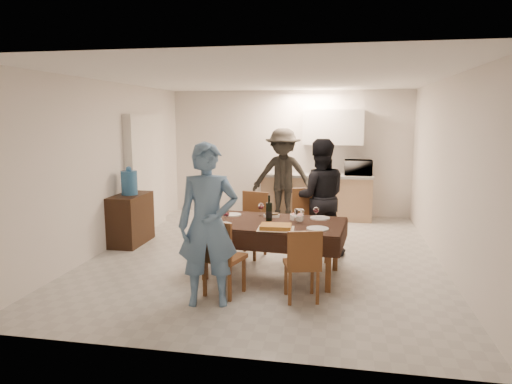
# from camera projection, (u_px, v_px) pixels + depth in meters

# --- Properties ---
(floor) EXTENTS (5.00, 6.00, 0.02)m
(floor) POSITION_uv_depth(u_px,v_px,m) (266.00, 255.00, 6.89)
(floor) COLOR #A0A09B
(floor) RESTS_ON ground
(ceiling) EXTENTS (5.00, 6.00, 0.02)m
(ceiling) POSITION_uv_depth(u_px,v_px,m) (267.00, 78.00, 6.47)
(ceiling) COLOR white
(ceiling) RESTS_ON wall_back
(wall_back) EXTENTS (5.00, 0.02, 2.60)m
(wall_back) POSITION_uv_depth(u_px,v_px,m) (289.00, 153.00, 9.59)
(wall_back) COLOR silver
(wall_back) RESTS_ON floor
(wall_front) EXTENTS (5.00, 0.02, 2.60)m
(wall_front) POSITION_uv_depth(u_px,v_px,m) (209.00, 210.00, 3.77)
(wall_front) COLOR silver
(wall_front) RESTS_ON floor
(wall_left) EXTENTS (0.02, 6.00, 2.60)m
(wall_left) POSITION_uv_depth(u_px,v_px,m) (109.00, 166.00, 7.13)
(wall_left) COLOR silver
(wall_left) RESTS_ON floor
(wall_right) EXTENTS (0.02, 6.00, 2.60)m
(wall_right) POSITION_uv_depth(u_px,v_px,m) (447.00, 173.00, 6.23)
(wall_right) COLOR silver
(wall_right) RESTS_ON floor
(stub_partition) EXTENTS (0.15, 1.40, 2.10)m
(stub_partition) POSITION_uv_depth(u_px,v_px,m) (146.00, 173.00, 8.32)
(stub_partition) COLOR silver
(stub_partition) RESTS_ON floor
(kitchen_base_cabinet) EXTENTS (2.20, 0.60, 0.86)m
(kitchen_base_cabinet) POSITION_uv_depth(u_px,v_px,m) (316.00, 197.00, 9.32)
(kitchen_base_cabinet) COLOR tan
(kitchen_base_cabinet) RESTS_ON floor
(kitchen_worktop) EXTENTS (2.24, 0.64, 0.05)m
(kitchen_worktop) POSITION_uv_depth(u_px,v_px,m) (317.00, 175.00, 9.24)
(kitchen_worktop) COLOR #9A9996
(kitchen_worktop) RESTS_ON kitchen_base_cabinet
(upper_cabinet) EXTENTS (1.20, 0.34, 0.70)m
(upper_cabinet) POSITION_uv_depth(u_px,v_px,m) (333.00, 127.00, 9.17)
(upper_cabinet) COLOR white
(upper_cabinet) RESTS_ON wall_back
(dining_table) EXTENTS (1.92, 1.23, 0.72)m
(dining_table) POSITION_uv_depth(u_px,v_px,m) (272.00, 224.00, 5.91)
(dining_table) COLOR black
(dining_table) RESTS_ON floor
(chair_near_left) EXTENTS (0.51, 0.52, 0.49)m
(chair_near_left) POSITION_uv_depth(u_px,v_px,m) (222.00, 250.00, 5.20)
(chair_near_left) COLOR brown
(chair_near_left) RESTS_ON floor
(chair_near_right) EXTENTS (0.47, 0.47, 0.46)m
(chair_near_right) POSITION_uv_depth(u_px,v_px,m) (301.00, 258.00, 5.05)
(chair_near_right) COLOR brown
(chair_near_right) RESTS_ON floor
(chair_far_left) EXTENTS (0.54, 0.55, 0.51)m
(chair_far_left) POSITION_uv_depth(u_px,v_px,m) (248.00, 219.00, 6.65)
(chair_far_left) COLOR brown
(chair_far_left) RESTS_ON floor
(chair_far_right) EXTENTS (0.58, 0.59, 0.55)m
(chair_far_right) POSITION_uv_depth(u_px,v_px,m) (310.00, 219.00, 6.47)
(chair_far_right) COLOR brown
(chair_far_right) RESTS_ON floor
(console) EXTENTS (0.44, 0.88, 0.81)m
(console) POSITION_uv_depth(u_px,v_px,m) (131.00, 219.00, 7.45)
(console) COLOR black
(console) RESTS_ON floor
(water_jug) EXTENTS (0.26, 0.26, 0.39)m
(water_jug) POSITION_uv_depth(u_px,v_px,m) (129.00, 183.00, 7.35)
(water_jug) COLOR teal
(water_jug) RESTS_ON console
(wine_bottle) EXTENTS (0.08, 0.08, 0.34)m
(wine_bottle) POSITION_uv_depth(u_px,v_px,m) (269.00, 208.00, 5.93)
(wine_bottle) COLOR black
(wine_bottle) RESTS_ON dining_table
(water_pitcher) EXTENTS (0.12, 0.12, 0.19)m
(water_pitcher) POSITION_uv_depth(u_px,v_px,m) (299.00, 217.00, 5.78)
(water_pitcher) COLOR white
(water_pitcher) RESTS_ON dining_table
(savoury_tart) EXTENTS (0.45, 0.35, 0.05)m
(savoury_tart) POSITION_uv_depth(u_px,v_px,m) (276.00, 227.00, 5.51)
(savoury_tart) COLOR #BC8A37
(savoury_tart) RESTS_ON dining_table
(salad_bowl) EXTENTS (0.18, 0.18, 0.07)m
(salad_bowl) POSITION_uv_depth(u_px,v_px,m) (297.00, 217.00, 6.02)
(salad_bowl) COLOR white
(salad_bowl) RESTS_ON dining_table
(mushroom_dish) EXTENTS (0.20, 0.20, 0.03)m
(mushroom_dish) POSITION_uv_depth(u_px,v_px,m) (272.00, 216.00, 6.18)
(mushroom_dish) COLOR white
(mushroom_dish) RESTS_ON dining_table
(wine_glass_a) EXTENTS (0.09, 0.09, 0.19)m
(wine_glass_a) POSITION_uv_depth(u_px,v_px,m) (226.00, 217.00, 5.74)
(wine_glass_a) COLOR white
(wine_glass_a) RESTS_ON dining_table
(wine_glass_b) EXTENTS (0.08, 0.08, 0.17)m
(wine_glass_b) POSITION_uv_depth(u_px,v_px,m) (316.00, 213.00, 6.03)
(wine_glass_b) COLOR white
(wine_glass_b) RESTS_ON dining_table
(wine_glass_c) EXTENTS (0.08, 0.08, 0.19)m
(wine_glass_c) POSITION_uv_depth(u_px,v_px,m) (261.00, 209.00, 6.21)
(wine_glass_c) COLOR white
(wine_glass_c) RESTS_ON dining_table
(plate_near_left) EXTENTS (0.27, 0.27, 0.02)m
(plate_near_left) POSITION_uv_depth(u_px,v_px,m) (221.00, 224.00, 5.72)
(plate_near_left) COLOR white
(plate_near_left) RESTS_ON dining_table
(plate_near_right) EXTENTS (0.27, 0.27, 0.02)m
(plate_near_right) POSITION_uv_depth(u_px,v_px,m) (318.00, 229.00, 5.50)
(plate_near_right) COLOR white
(plate_near_right) RESTS_ON dining_table
(plate_far_left) EXTENTS (0.24, 0.24, 0.01)m
(plate_far_left) POSITION_uv_depth(u_px,v_px,m) (232.00, 215.00, 6.30)
(plate_far_left) COLOR white
(plate_far_left) RESTS_ON dining_table
(plate_far_right) EXTENTS (0.26, 0.26, 0.02)m
(plate_far_right) POSITION_uv_depth(u_px,v_px,m) (320.00, 218.00, 6.08)
(plate_far_right) COLOR white
(plate_far_right) RESTS_ON dining_table
(microwave) EXTENTS (0.54, 0.37, 0.30)m
(microwave) POSITION_uv_depth(u_px,v_px,m) (358.00, 168.00, 9.07)
(microwave) COLOR white
(microwave) RESTS_ON kitchen_worktop
(person_near) EXTENTS (0.74, 0.57, 1.80)m
(person_near) POSITION_uv_depth(u_px,v_px,m) (208.00, 225.00, 4.95)
(person_near) COLOR #5B81AB
(person_near) RESTS_ON floor
(person_far) EXTENTS (0.95, 0.79, 1.74)m
(person_far) POSITION_uv_depth(u_px,v_px,m) (319.00, 197.00, 6.80)
(person_far) COLOR black
(person_far) RESTS_ON floor
(person_kitchen) EXTENTS (1.19, 0.68, 1.84)m
(person_kitchen) POSITION_uv_depth(u_px,v_px,m) (283.00, 176.00, 8.91)
(person_kitchen) COLOR black
(person_kitchen) RESTS_ON floor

